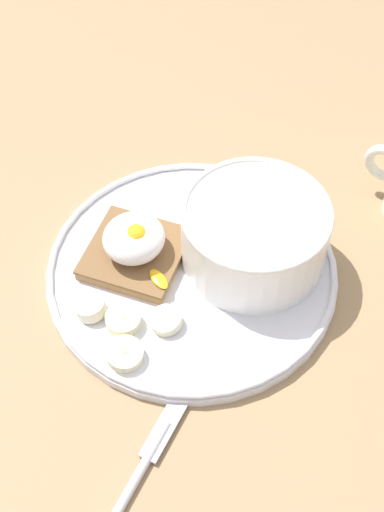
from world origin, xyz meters
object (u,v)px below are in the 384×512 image
(banana_slice_left, at_px, (123,320))
(oatmeal_bowl, at_px, (254,235))
(banana_slice_back, at_px, (90,308))
(banana_slice_front, at_px, (166,320))
(toast_slice, at_px, (135,253))
(banana_slice_right, at_px, (125,354))
(knife, at_px, (149,457))
(poached_egg, at_px, (134,238))

(banana_slice_left, bearing_deg, oatmeal_bowl, -26.37)
(oatmeal_bowl, relative_size, banana_slice_back, 4.52)
(banana_slice_front, bearing_deg, toast_slice, 53.38)
(toast_slice, bearing_deg, banana_slice_right, -151.02)
(banana_slice_front, height_order, knife, banana_slice_front)
(banana_slice_front, bearing_deg, poached_egg, 53.26)
(banana_slice_right, bearing_deg, toast_slice, 28.98)
(oatmeal_bowl, bearing_deg, banana_slice_right, 164.64)
(toast_slice, xyz_separation_m, banana_slice_back, (-0.07, -0.00, 0.00))
(oatmeal_bowl, height_order, poached_egg, oatmeal_bowl)
(poached_egg, xyz_separation_m, knife, (-0.16, -0.12, -0.04))
(knife, bearing_deg, banana_slice_left, 43.47)
(oatmeal_bowl, height_order, banana_slice_left, oatmeal_bowl)
(poached_egg, height_order, knife, poached_egg)
(banana_slice_front, relative_size, banana_slice_back, 1.38)
(banana_slice_front, xyz_separation_m, banana_slice_left, (-0.02, 0.03, 0.00))
(oatmeal_bowl, relative_size, poached_egg, 1.69)
(toast_slice, bearing_deg, banana_slice_back, -179.83)
(banana_slice_left, relative_size, banana_slice_back, 1.46)
(oatmeal_bowl, relative_size, banana_slice_front, 3.29)
(banana_slice_right, bearing_deg, oatmeal_bowl, -15.36)
(banana_slice_back, bearing_deg, banana_slice_left, -81.98)
(banana_slice_right, xyz_separation_m, knife, (-0.06, -0.07, -0.01))
(poached_egg, distance_m, banana_slice_left, 0.08)
(toast_slice, relative_size, banana_slice_right, 2.28)
(banana_slice_left, relative_size, knife, 0.33)
(poached_egg, xyz_separation_m, banana_slice_left, (-0.07, -0.03, -0.02))
(poached_egg, relative_size, banana_slice_right, 1.80)
(oatmeal_bowl, xyz_separation_m, toast_slice, (-0.06, 0.10, -0.03))
(banana_slice_front, height_order, banana_slice_right, same)
(banana_slice_right, distance_m, knife, 0.09)
(knife, bearing_deg, banana_slice_right, 46.08)
(poached_egg, height_order, banana_slice_back, poached_egg)
(toast_slice, height_order, knife, toast_slice)
(toast_slice, distance_m, knife, 0.20)
(banana_slice_front, bearing_deg, banana_slice_left, 121.50)
(oatmeal_bowl, relative_size, banana_slice_right, 3.04)
(banana_slice_left, bearing_deg, poached_egg, 25.11)
(banana_slice_left, distance_m, knife, 0.13)
(knife, bearing_deg, banana_slice_back, 54.02)
(oatmeal_bowl, distance_m, banana_slice_back, 0.16)
(toast_slice, xyz_separation_m, banana_slice_front, (-0.05, -0.07, -0.00))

